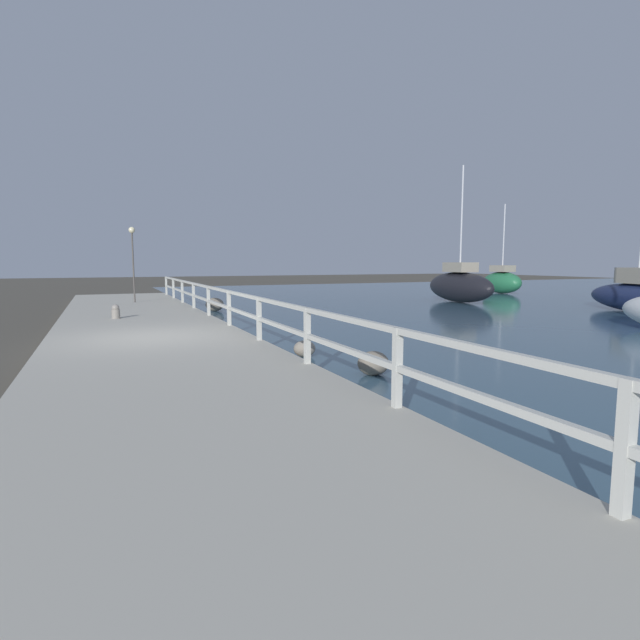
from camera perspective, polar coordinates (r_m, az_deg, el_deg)
ground_plane at (r=12.74m, az=-18.67°, el=-2.94°), size 120.00×120.00×0.00m
dock_walkway at (r=12.72m, az=-18.69°, el=-2.41°), size 4.72×36.00×0.24m
railing at (r=13.01m, az=-8.87°, el=1.64°), size 0.10×32.50×1.01m
boulder_near_dock at (r=9.12m, az=6.10°, el=-4.93°), size 0.59×0.53×0.44m
boulder_water_edge at (r=21.25m, az=-11.95°, el=1.74°), size 0.75×0.67×0.56m
boulder_mid_strip at (r=10.81m, az=-1.78°, el=-3.29°), size 0.48×0.43×0.36m
mooring_bollard at (r=17.27m, az=-22.31°, el=0.90°), size 0.26×0.26×0.46m
dock_lamp at (r=23.91m, az=-20.64°, el=7.91°), size 0.27×0.27×3.35m
sailboat_green at (r=34.65m, az=20.08°, el=4.19°), size 1.49×3.11×5.73m
sailboat_navy at (r=24.08m, az=32.53°, el=2.40°), size 2.80×5.58×5.55m
sailboat_black at (r=26.43m, az=15.66°, el=3.82°), size 1.92×5.33×6.81m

